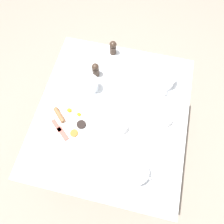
{
  "coord_description": "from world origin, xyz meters",
  "views": [
    {
      "loc": [
        0.52,
        0.12,
        2.03
      ],
      "look_at": [
        0.0,
        0.0,
        0.78
      ],
      "focal_mm": 35.0,
      "sensor_mm": 36.0,
      "label": 1
    }
  ],
  "objects_px": {
    "teacup_with_saucer_right": "(165,120)",
    "napkin_folded": "(81,56)",
    "teapot_near": "(165,79)",
    "breakfast_plate": "(69,122)",
    "teacup_with_saucer_left": "(121,128)",
    "fork_by_plate": "(77,167)",
    "pepper_grinder": "(113,47)",
    "teapot_far": "(136,173)",
    "salt_grinder": "(96,70)",
    "water_glass_tall": "(92,85)",
    "knife_by_plate": "(126,76)"
  },
  "relations": [
    {
      "from": "teapot_near",
      "to": "pepper_grinder",
      "type": "xyz_separation_m",
      "value": [
        -0.17,
        -0.39,
        0.01
      ]
    },
    {
      "from": "salt_grinder",
      "to": "water_glass_tall",
      "type": "bearing_deg",
      "value": 2.65
    },
    {
      "from": "teapot_far",
      "to": "knife_by_plate",
      "type": "distance_m",
      "value": 0.65
    },
    {
      "from": "fork_by_plate",
      "to": "teacup_with_saucer_right",
      "type": "bearing_deg",
      "value": 131.13
    },
    {
      "from": "teacup_with_saucer_right",
      "to": "fork_by_plate",
      "type": "relative_size",
      "value": 1.03
    },
    {
      "from": "breakfast_plate",
      "to": "teacup_with_saucer_right",
      "type": "height_order",
      "value": "teacup_with_saucer_right"
    },
    {
      "from": "teapot_near",
      "to": "teacup_with_saucer_left",
      "type": "xyz_separation_m",
      "value": [
        0.38,
        -0.21,
        -0.02
      ]
    },
    {
      "from": "teapot_far",
      "to": "salt_grinder",
      "type": "height_order",
      "value": "teapot_far"
    },
    {
      "from": "pepper_grinder",
      "to": "teacup_with_saucer_left",
      "type": "bearing_deg",
      "value": 17.65
    },
    {
      "from": "breakfast_plate",
      "to": "fork_by_plate",
      "type": "xyz_separation_m",
      "value": [
        0.25,
        0.12,
        -0.01
      ]
    },
    {
      "from": "teapot_near",
      "to": "water_glass_tall",
      "type": "relative_size",
      "value": 1.9
    },
    {
      "from": "teapot_near",
      "to": "fork_by_plate",
      "type": "xyz_separation_m",
      "value": [
        0.66,
        -0.41,
        -0.05
      ]
    },
    {
      "from": "teapot_near",
      "to": "teacup_with_saucer_right",
      "type": "bearing_deg",
      "value": -179.65
    },
    {
      "from": "teacup_with_saucer_right",
      "to": "napkin_folded",
      "type": "relative_size",
      "value": 1.02
    },
    {
      "from": "teapot_near",
      "to": "teapot_far",
      "type": "bearing_deg",
      "value": 165.09
    },
    {
      "from": "pepper_grinder",
      "to": "knife_by_plate",
      "type": "height_order",
      "value": "pepper_grinder"
    },
    {
      "from": "salt_grinder",
      "to": "fork_by_plate",
      "type": "height_order",
      "value": "salt_grinder"
    },
    {
      "from": "teacup_with_saucer_left",
      "to": "salt_grinder",
      "type": "bearing_deg",
      "value": -144.72
    },
    {
      "from": "teapot_far",
      "to": "fork_by_plate",
      "type": "relative_size",
      "value": 1.43
    },
    {
      "from": "napkin_folded",
      "to": "fork_by_plate",
      "type": "distance_m",
      "value": 0.77
    },
    {
      "from": "pepper_grinder",
      "to": "fork_by_plate",
      "type": "bearing_deg",
      "value": -1.2
    },
    {
      "from": "teacup_with_saucer_right",
      "to": "napkin_folded",
      "type": "height_order",
      "value": "teacup_with_saucer_right"
    },
    {
      "from": "salt_grinder",
      "to": "knife_by_plate",
      "type": "bearing_deg",
      "value": 98.21
    },
    {
      "from": "teacup_with_saucer_left",
      "to": "salt_grinder",
      "type": "xyz_separation_m",
      "value": [
        -0.35,
        -0.25,
        0.03
      ]
    },
    {
      "from": "teacup_with_saucer_left",
      "to": "napkin_folded",
      "type": "xyz_separation_m",
      "value": [
        -0.47,
        -0.39,
        -0.02
      ]
    },
    {
      "from": "teacup_with_saucer_right",
      "to": "napkin_folded",
      "type": "bearing_deg",
      "value": -119.21
    },
    {
      "from": "breakfast_plate",
      "to": "teapot_far",
      "type": "distance_m",
      "value": 0.5
    },
    {
      "from": "pepper_grinder",
      "to": "napkin_folded",
      "type": "xyz_separation_m",
      "value": [
        0.08,
        -0.21,
        -0.05
      ]
    },
    {
      "from": "breakfast_plate",
      "to": "teacup_with_saucer_right",
      "type": "relative_size",
      "value": 1.98
    },
    {
      "from": "teacup_with_saucer_left",
      "to": "fork_by_plate",
      "type": "bearing_deg",
      "value": -34.41
    },
    {
      "from": "breakfast_plate",
      "to": "pepper_grinder",
      "type": "relative_size",
      "value": 2.68
    },
    {
      "from": "teapot_near",
      "to": "fork_by_plate",
      "type": "distance_m",
      "value": 0.78
    },
    {
      "from": "teapot_far",
      "to": "pepper_grinder",
      "type": "distance_m",
      "value": 0.85
    },
    {
      "from": "breakfast_plate",
      "to": "fork_by_plate",
      "type": "distance_m",
      "value": 0.28
    },
    {
      "from": "breakfast_plate",
      "to": "teapot_far",
      "type": "relative_size",
      "value": 1.42
    },
    {
      "from": "teacup_with_saucer_right",
      "to": "teapot_near",
      "type": "bearing_deg",
      "value": -171.58
    },
    {
      "from": "teapot_near",
      "to": "salt_grinder",
      "type": "xyz_separation_m",
      "value": [
        0.04,
        -0.46,
        0.01
      ]
    },
    {
      "from": "breakfast_plate",
      "to": "teapot_far",
      "type": "bearing_deg",
      "value": 65.0
    },
    {
      "from": "water_glass_tall",
      "to": "salt_grinder",
      "type": "xyz_separation_m",
      "value": [
        -0.11,
        -0.01,
        0.0
      ]
    },
    {
      "from": "teacup_with_saucer_left",
      "to": "salt_grinder",
      "type": "distance_m",
      "value": 0.43
    },
    {
      "from": "teacup_with_saucer_left",
      "to": "fork_by_plate",
      "type": "height_order",
      "value": "teacup_with_saucer_left"
    },
    {
      "from": "breakfast_plate",
      "to": "pepper_grinder",
      "type": "height_order",
      "value": "pepper_grinder"
    },
    {
      "from": "teapot_far",
      "to": "teacup_with_saucer_right",
      "type": "height_order",
      "value": "teapot_far"
    },
    {
      "from": "teapot_near",
      "to": "napkin_folded",
      "type": "height_order",
      "value": "teapot_near"
    },
    {
      "from": "teacup_with_saucer_left",
      "to": "teacup_with_saucer_right",
      "type": "relative_size",
      "value": 1.0
    },
    {
      "from": "breakfast_plate",
      "to": "pepper_grinder",
      "type": "xyz_separation_m",
      "value": [
        -0.58,
        0.14,
        0.05
      ]
    },
    {
      "from": "teapot_far",
      "to": "pepper_grinder",
      "type": "relative_size",
      "value": 1.89
    },
    {
      "from": "teacup_with_saucer_right",
      "to": "water_glass_tall",
      "type": "bearing_deg",
      "value": -104.09
    },
    {
      "from": "teapot_far",
      "to": "pepper_grinder",
      "type": "xyz_separation_m",
      "value": [
        -0.79,
        -0.31,
        0.01
      ]
    },
    {
      "from": "teapot_near",
      "to": "breakfast_plate",
      "type": "bearing_deg",
      "value": 120.03
    }
  ]
}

